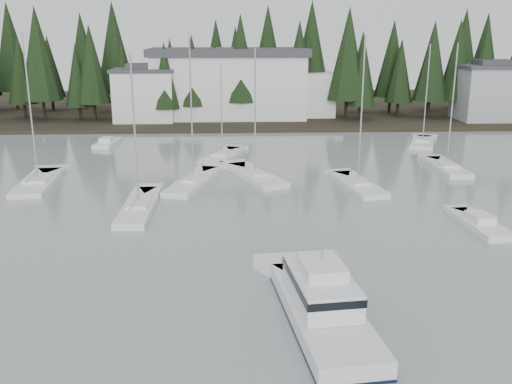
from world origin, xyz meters
TOP-DOWN VIEW (x-y plane):
  - far_shore_land at (0.00, 97.00)m, footprint 240.00×54.00m
  - conifer_treeline at (0.00, 86.00)m, footprint 200.00×22.00m
  - house_west at (-18.00, 79.00)m, footprint 9.54×7.42m
  - house_east_a at (36.00, 78.00)m, footprint 10.60×8.48m
  - harbor_inn at (-2.96, 82.34)m, footprint 29.50×11.50m
  - cabin_cruiser_center at (0.01, 15.56)m, footprint 4.67×11.36m
  - sailboat_0 at (7.25, 40.74)m, footprint 4.11×9.17m
  - sailboat_1 at (-5.69, 53.68)m, footprint 5.27×9.38m
  - sailboat_3 at (19.97, 60.94)m, footprint 5.50×8.62m
  - sailboat_5 at (-12.22, 34.64)m, footprint 2.44×10.49m
  - sailboat_7 at (-23.04, 42.79)m, footprint 3.64×10.02m
  - sailboat_8 at (-2.27, 44.68)m, footprint 6.30×10.36m
  - sailboat_9 at (18.08, 47.26)m, footprint 2.55×8.69m
  - sailboat_12 at (-8.26, 42.60)m, footprint 5.24×10.94m
  - runabout_1 at (13.96, 29.20)m, footprint 2.74×6.95m
  - runabout_3 at (-20.59, 61.91)m, footprint 2.63×5.56m

SIDE VIEW (x-z plane):
  - far_shore_land at x=0.00m, z-range -0.50..0.50m
  - conifer_treeline at x=0.00m, z-range -10.00..10.00m
  - sailboat_1 at x=-5.69m, z-range -5.56..5.68m
  - sailboat_8 at x=-2.27m, z-range -6.58..6.71m
  - sailboat_5 at x=-12.22m, z-range -6.44..6.57m
  - sailboat_7 at x=-23.04m, z-range -7.22..7.37m
  - sailboat_3 at x=19.97m, z-range -6.47..6.63m
  - sailboat_12 at x=-8.26m, z-range -7.23..7.39m
  - sailboat_9 at x=18.08m, z-range -6.67..6.84m
  - sailboat_0 at x=7.25m, z-range -7.12..7.29m
  - runabout_1 at x=13.96m, z-range -0.58..0.84m
  - runabout_3 at x=-20.59m, z-range -0.58..0.84m
  - cabin_cruiser_center at x=0.01m, z-range -1.66..3.08m
  - house_west at x=-18.00m, z-range 0.28..9.03m
  - house_east_a at x=36.00m, z-range 0.28..9.53m
  - harbor_inn at x=-2.96m, z-range 0.33..11.23m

